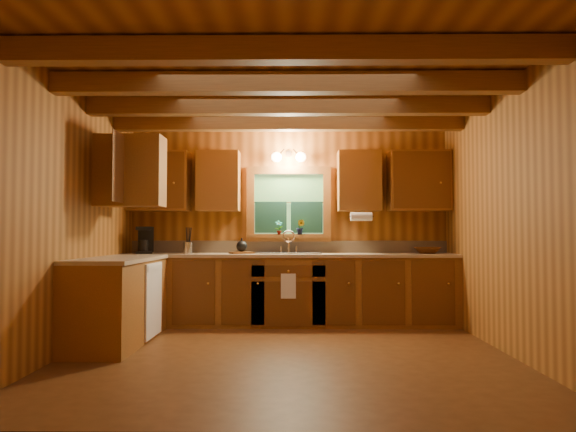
# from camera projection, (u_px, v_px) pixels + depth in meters

# --- Properties ---
(room) EXTENTS (4.20, 4.20, 4.20)m
(room) POSITION_uv_depth(u_px,v_px,m) (287.00, 218.00, 4.85)
(room) COLOR #563114
(room) RESTS_ON ground
(ceiling_beams) EXTENTS (4.20, 2.54, 0.18)m
(ceiling_beams) POSITION_uv_depth(u_px,v_px,m) (287.00, 96.00, 4.89)
(ceiling_beams) COLOR brown
(ceiling_beams) RESTS_ON room
(base_cabinets) EXTENTS (4.20, 2.22, 0.86)m
(base_cabinets) POSITION_uv_depth(u_px,v_px,m) (248.00, 293.00, 6.10)
(base_cabinets) COLOR brown
(base_cabinets) RESTS_ON ground
(countertop) EXTENTS (4.20, 2.24, 0.04)m
(countertop) POSITION_uv_depth(u_px,v_px,m) (249.00, 256.00, 6.13)
(countertop) COLOR tan
(countertop) RESTS_ON base_cabinets
(backsplash) EXTENTS (4.20, 0.02, 0.16)m
(backsplash) POSITION_uv_depth(u_px,v_px,m) (289.00, 247.00, 6.72)
(backsplash) COLOR tan
(backsplash) RESTS_ON room
(dishwasher_panel) EXTENTS (0.02, 0.60, 0.80)m
(dishwasher_panel) POSITION_uv_depth(u_px,v_px,m) (154.00, 300.00, 5.51)
(dishwasher_panel) COLOR white
(dishwasher_panel) RESTS_ON base_cabinets
(upper_cabinets) EXTENTS (4.19, 1.77, 0.78)m
(upper_cabinets) POSITION_uv_depth(u_px,v_px,m) (243.00, 179.00, 6.30)
(upper_cabinets) COLOR brown
(upper_cabinets) RESTS_ON room
(window) EXTENTS (1.12, 0.08, 1.00)m
(window) POSITION_uv_depth(u_px,v_px,m) (289.00, 206.00, 6.72)
(window) COLOR brown
(window) RESTS_ON room
(window_sill) EXTENTS (1.06, 0.14, 0.04)m
(window_sill) POSITION_uv_depth(u_px,v_px,m) (289.00, 236.00, 6.66)
(window_sill) COLOR brown
(window_sill) RESTS_ON room
(wall_sconce) EXTENTS (0.45, 0.21, 0.17)m
(wall_sconce) POSITION_uv_depth(u_px,v_px,m) (289.00, 157.00, 6.63)
(wall_sconce) COLOR black
(wall_sconce) RESTS_ON room
(paper_towel_roll) EXTENTS (0.27, 0.11, 0.11)m
(paper_towel_roll) POSITION_uv_depth(u_px,v_px,m) (361.00, 217.00, 6.37)
(paper_towel_roll) COLOR white
(paper_towel_roll) RESTS_ON upper_cabinets
(dish_towel) EXTENTS (0.18, 0.01, 0.30)m
(dish_towel) POSITION_uv_depth(u_px,v_px,m) (288.00, 286.00, 6.08)
(dish_towel) COLOR white
(dish_towel) RESTS_ON base_cabinets
(sink) EXTENTS (0.82, 0.48, 0.43)m
(sink) POSITION_uv_depth(u_px,v_px,m) (289.00, 257.00, 6.43)
(sink) COLOR silver
(sink) RESTS_ON countertop
(coffee_maker) EXTENTS (0.19, 0.25, 0.34)m
(coffee_maker) POSITION_uv_depth(u_px,v_px,m) (145.00, 240.00, 6.40)
(coffee_maker) COLOR black
(coffee_maker) RESTS_ON countertop
(utensil_crock) EXTENTS (0.12, 0.12, 0.33)m
(utensil_crock) POSITION_uv_depth(u_px,v_px,m) (188.00, 247.00, 6.43)
(utensil_crock) COLOR silver
(utensil_crock) RESTS_ON countertop
(cutting_board) EXTENTS (0.34, 0.30, 0.03)m
(cutting_board) POSITION_uv_depth(u_px,v_px,m) (242.00, 253.00, 6.37)
(cutting_board) COLOR #5B3213
(cutting_board) RESTS_ON countertop
(teakettle) EXTENTS (0.14, 0.14, 0.18)m
(teakettle) POSITION_uv_depth(u_px,v_px,m) (242.00, 246.00, 6.37)
(teakettle) COLOR black
(teakettle) RESTS_ON cutting_board
(wicker_basket) EXTENTS (0.42, 0.42, 0.08)m
(wicker_basket) POSITION_uv_depth(u_px,v_px,m) (427.00, 250.00, 6.41)
(wicker_basket) COLOR #48230C
(wicker_basket) RESTS_ON countertop
(potted_plant_left) EXTENTS (0.12, 0.09, 0.19)m
(potted_plant_left) POSITION_uv_depth(u_px,v_px,m) (279.00, 227.00, 6.63)
(potted_plant_left) COLOR #5B3213
(potted_plant_left) RESTS_ON window_sill
(potted_plant_right) EXTENTS (0.14, 0.13, 0.20)m
(potted_plant_right) POSITION_uv_depth(u_px,v_px,m) (300.00, 227.00, 6.65)
(potted_plant_right) COLOR #5B3213
(potted_plant_right) RESTS_ON window_sill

